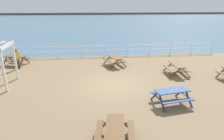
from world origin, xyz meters
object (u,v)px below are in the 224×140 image
object	(u,v)px
picnic_table_corner	(16,58)
visitor	(17,58)
picnic_table_seaward	(115,131)
picnic_table_mid_centre	(177,67)
picnic_table_near_right	(172,93)
picnic_table_near_left	(115,59)

from	to	relation	value
picnic_table_corner	visitor	world-z (taller)	visitor
picnic_table_seaward	visitor	size ratio (longest dim) A/B	1.20
picnic_table_mid_centre	picnic_table_seaward	xyz separation A→B (m)	(-5.58, -7.43, 0.00)
picnic_table_near_right	visitor	bearing A→B (deg)	135.35
picnic_table_seaward	visitor	distance (m)	12.11
picnic_table_mid_centre	picnic_table_corner	size ratio (longest dim) A/B	0.86
picnic_table_near_left	picnic_table_seaward	world-z (taller)	same
picnic_table_seaward	picnic_table_mid_centre	bearing A→B (deg)	-28.83
picnic_table_near_left	visitor	xyz separation A→B (m)	(-7.98, -0.12, 0.36)
picnic_table_near_left	picnic_table_mid_centre	world-z (taller)	same
picnic_table_mid_centre	picnic_table_corner	distance (m)	13.51
visitor	picnic_table_seaward	bearing A→B (deg)	-16.04
picnic_table_near_left	picnic_table_near_right	world-z (taller)	same
picnic_table_corner	picnic_table_mid_centre	bearing A→B (deg)	-0.14
picnic_table_near_left	picnic_table_seaward	xyz separation A→B (m)	(-1.19, -10.14, 0.00)
picnic_table_near_left	picnic_table_corner	size ratio (longest dim) A/B	1.00
picnic_table_near_right	picnic_table_corner	distance (m)	13.61
picnic_table_near_left	visitor	size ratio (longest dim) A/B	1.29
picnic_table_mid_centre	visitor	world-z (taller)	visitor
picnic_table_near_right	visitor	xyz separation A→B (m)	(-10.16, 7.10, 0.36)
picnic_table_mid_centre	picnic_table_seaward	world-z (taller)	same
picnic_table_near_left	picnic_table_mid_centre	bearing A→B (deg)	-137.64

